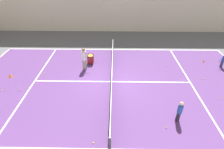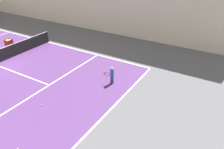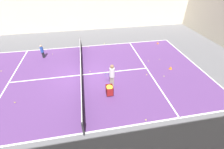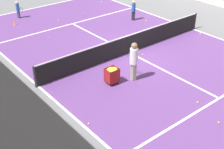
{
  "view_description": "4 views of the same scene",
  "coord_description": "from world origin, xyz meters",
  "px_view_note": "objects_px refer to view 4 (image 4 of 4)",
  "views": [
    {
      "loc": [
        -10.07,
        -0.17,
        7.21
      ],
      "look_at": [
        0.0,
        0.0,
        0.61
      ],
      "focal_mm": 28.0,
      "sensor_mm": 36.0,
      "label": 1
    },
    {
      "loc": [
        -7.83,
        -14.78,
        7.21
      ],
      "look_at": [
        2.2,
        -8.74,
        0.63
      ],
      "focal_mm": 35.0,
      "sensor_mm": 36.0,
      "label": 2
    },
    {
      "loc": [
        10.07,
        0.64,
        7.21
      ],
      "look_at": [
        1.71,
        2.16,
        0.99
      ],
      "focal_mm": 24.0,
      "sensor_mm": 36.0,
      "label": 3
    },
    {
      "loc": [
        10.07,
        10.95,
        7.21
      ],
      "look_at": [
        2.65,
        1.82,
        0.44
      ],
      "focal_mm": 50.0,
      "sensor_mm": 36.0,
      "label": 4
    }
  ],
  "objects_px": {
    "coach_at_net": "(134,59)",
    "child_midcourt": "(134,9)",
    "tennis_net": "(130,44)",
    "ball_cart": "(112,73)",
    "player_near_baseline": "(18,8)",
    "training_cone_0": "(15,23)"
  },
  "relations": [
    {
      "from": "player_near_baseline",
      "to": "child_midcourt",
      "type": "height_order",
      "value": "child_midcourt"
    },
    {
      "from": "tennis_net",
      "to": "training_cone_0",
      "type": "relative_size",
      "value": 52.35
    },
    {
      "from": "tennis_net",
      "to": "ball_cart",
      "type": "distance_m",
      "value": 3.22
    },
    {
      "from": "training_cone_0",
      "to": "ball_cart",
      "type": "bearing_deg",
      "value": 91.93
    },
    {
      "from": "coach_at_net",
      "to": "child_midcourt",
      "type": "height_order",
      "value": "coach_at_net"
    },
    {
      "from": "player_near_baseline",
      "to": "training_cone_0",
      "type": "height_order",
      "value": "player_near_baseline"
    },
    {
      "from": "child_midcourt",
      "to": "training_cone_0",
      "type": "distance_m",
      "value": 7.72
    },
    {
      "from": "child_midcourt",
      "to": "ball_cart",
      "type": "relative_size",
      "value": 1.74
    },
    {
      "from": "training_cone_0",
      "to": "player_near_baseline",
      "type": "bearing_deg",
      "value": -126.42
    },
    {
      "from": "player_near_baseline",
      "to": "child_midcourt",
      "type": "distance_m",
      "value": 7.72
    },
    {
      "from": "ball_cart",
      "to": "tennis_net",
      "type": "bearing_deg",
      "value": -145.54
    },
    {
      "from": "child_midcourt",
      "to": "ball_cart",
      "type": "bearing_deg",
      "value": -88.19
    },
    {
      "from": "ball_cart",
      "to": "child_midcourt",
      "type": "bearing_deg",
      "value": -139.0
    },
    {
      "from": "player_near_baseline",
      "to": "ball_cart",
      "type": "distance_m",
      "value": 10.56
    },
    {
      "from": "coach_at_net",
      "to": "training_cone_0",
      "type": "distance_m",
      "value": 9.96
    },
    {
      "from": "player_near_baseline",
      "to": "child_midcourt",
      "type": "relative_size",
      "value": 0.88
    },
    {
      "from": "coach_at_net",
      "to": "training_cone_0",
      "type": "height_order",
      "value": "coach_at_net"
    },
    {
      "from": "player_near_baseline",
      "to": "ball_cart",
      "type": "xyz_separation_m",
      "value": [
        0.46,
        10.55,
        -0.13
      ]
    },
    {
      "from": "tennis_net",
      "to": "player_near_baseline",
      "type": "xyz_separation_m",
      "value": [
        2.2,
        -8.73,
        0.13
      ]
    },
    {
      "from": "child_midcourt",
      "to": "player_near_baseline",
      "type": "bearing_deg",
      "value": -171.35
    },
    {
      "from": "coach_at_net",
      "to": "child_midcourt",
      "type": "xyz_separation_m",
      "value": [
        -5.23,
        -5.71,
        -0.28
      ]
    },
    {
      "from": "tennis_net",
      "to": "ball_cart",
      "type": "height_order",
      "value": "tennis_net"
    }
  ]
}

